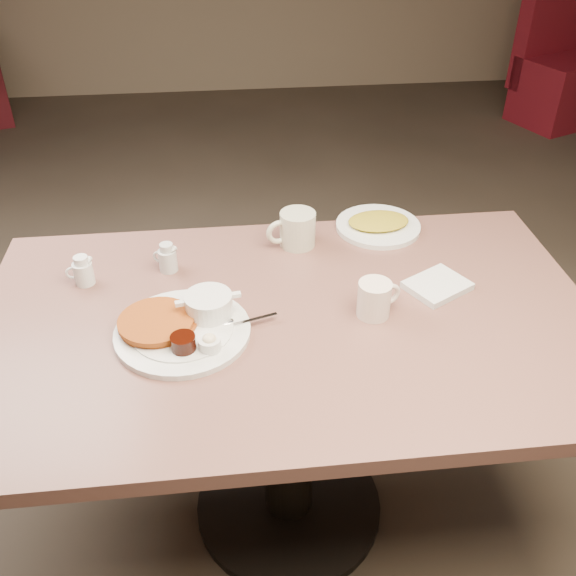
{
  "coord_description": "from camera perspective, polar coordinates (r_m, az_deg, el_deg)",
  "views": [
    {
      "loc": [
        -0.13,
        -1.19,
        1.69
      ],
      "look_at": [
        0.0,
        0.02,
        0.82
      ],
      "focal_mm": 39.53,
      "sensor_mm": 36.0,
      "label": 1
    }
  ],
  "objects": [
    {
      "name": "main_plate",
      "position": [
        1.49,
        -9.32,
        -3.18
      ],
      "size": [
        0.4,
        0.36,
        0.07
      ],
      "color": "silver",
      "rests_on": "diner_table"
    },
    {
      "name": "diner_table",
      "position": [
        1.64,
        0.08,
        -7.25
      ],
      "size": [
        1.5,
        0.9,
        0.75
      ],
      "color": "#84564C",
      "rests_on": "ground"
    },
    {
      "name": "room",
      "position": [
        1.24,
        0.11,
        21.86
      ],
      "size": [
        7.04,
        8.04,
        2.84
      ],
      "color": "#4C3F33",
      "rests_on": "ground"
    },
    {
      "name": "creamer_left",
      "position": [
        1.7,
        -17.96,
        1.44
      ],
      "size": [
        0.08,
        0.06,
        0.08
      ],
      "color": "silver",
      "rests_on": "diner_table"
    },
    {
      "name": "coffee_mug_far",
      "position": [
        1.77,
        0.74,
        5.31
      ],
      "size": [
        0.15,
        0.12,
        0.1
      ],
      "color": "beige",
      "rests_on": "diner_table"
    },
    {
      "name": "coffee_mug_near",
      "position": [
        1.52,
        7.84,
        -0.92
      ],
      "size": [
        0.12,
        0.1,
        0.09
      ],
      "color": "white",
      "rests_on": "diner_table"
    },
    {
      "name": "creamer_right",
      "position": [
        1.7,
        -10.79,
        2.64
      ],
      "size": [
        0.07,
        0.05,
        0.08
      ],
      "color": "beige",
      "rests_on": "diner_table"
    },
    {
      "name": "napkin",
      "position": [
        1.66,
        13.28,
        0.21
      ],
      "size": [
        0.19,
        0.18,
        0.02
      ],
      "color": "silver",
      "rests_on": "diner_table"
    },
    {
      "name": "hash_plate",
      "position": [
        1.89,
        8.11,
        5.68
      ],
      "size": [
        0.27,
        0.27,
        0.04
      ],
      "color": "white",
      "rests_on": "diner_table"
    }
  ]
}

